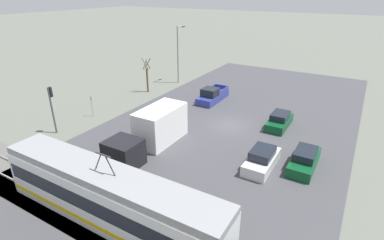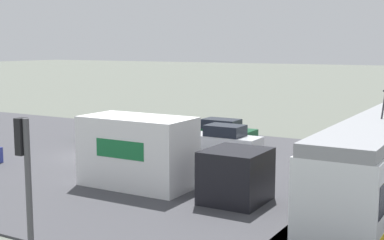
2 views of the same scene
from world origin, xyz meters
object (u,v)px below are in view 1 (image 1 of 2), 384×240
Objects in this scene: traffic_light_pole at (52,103)px; sedan_car_2 at (304,160)px; street_tree at (147,77)px; street_lamp_near_crossing at (179,51)px; box_truck at (153,131)px; sedan_car_0 at (262,160)px; sedan_car_1 at (279,121)px; pickup_truck at (212,96)px; light_rail_tram at (109,197)px; no_parking_sign at (92,104)px.

sedan_car_2 is at bearing -165.38° from traffic_light_pole.
street_tree is 0.57× the size of street_lamp_near_crossing.
box_truck is 1.87× the size of sedan_car_2.
sedan_car_1 is at bearing -83.83° from sedan_car_0.
street_lamp_near_crossing is at bearing -41.88° from sedan_car_0.
street_tree reaches higher than box_truck.
street_lamp_near_crossing reaches higher than pickup_truck.
sedan_car_2 is 25.79m from street_lamp_near_crossing.
light_rail_tram is 9.44m from box_truck.
street_tree reaches higher than sedan_car_0.
light_rail_tram reaches higher than sedan_car_1.
sedan_car_1 is 7.46m from sedan_car_2.
light_rail_tram is 19.16m from sedan_car_1.
box_truck is at bearing -165.69° from traffic_light_pole.
light_rail_tram is 17.22m from no_parking_sign.
street_lamp_near_crossing is at bearing -65.27° from light_rail_tram.
no_parking_sign is at bearing 22.51° from sedan_car_1.
box_truck is 9.54m from sedan_car_0.
box_truck reaches higher than sedan_car_1.
pickup_truck is 1.16× the size of street_tree.
street_lamp_near_crossing reaches higher than sedan_car_1.
light_rail_tram reaches higher than traffic_light_pole.
sedan_car_1 is 1.89× the size of no_parking_sign.
light_rail_tram is at bearing -126.05° from sedan_car_2.
box_truck is 20.01m from street_lamp_near_crossing.
street_tree reaches higher than sedan_car_1.
sedan_car_2 is 1.00× the size of street_tree.
pickup_truck is at bearing -129.97° from no_parking_sign.
no_parking_sign is at bearing -12.00° from box_truck.
street_lamp_near_crossing reaches higher than street_tree.
box_truck is 12.93m from sedan_car_1.
sedan_car_2 is 22.94m from traffic_light_pole.
pickup_truck is 1.17× the size of traffic_light_pole.
light_rail_tram is at bearing 140.90° from no_parking_sign.
sedan_car_0 is 22.00m from street_tree.
pickup_truck is at bearing 143.15° from sedan_car_2.
pickup_truck is at bearing -78.97° from light_rail_tram.
street_lamp_near_crossing reaches higher than box_truck.
no_parking_sign reaches higher than pickup_truck.
sedan_car_2 is at bearing -165.13° from box_truck.
box_truck reaches higher than sedan_car_2.
sedan_car_2 is (-3.74, 6.46, -0.00)m from sedan_car_1.
box_truck is (3.50, -8.76, -0.20)m from light_rail_tram.
box_truck is 1.99× the size of sedan_car_0.
sedan_car_0 is at bearing 138.12° from street_lamp_near_crossing.
sedan_car_2 is (-8.74, -12.01, -1.06)m from light_rail_tram.
light_rail_tram is 1.88× the size of street_lamp_near_crossing.
no_parking_sign is (13.36, -10.86, -0.33)m from light_rail_tram.
box_truck is 1.87× the size of street_tree.
street_tree is at bearing -50.03° from box_truck.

